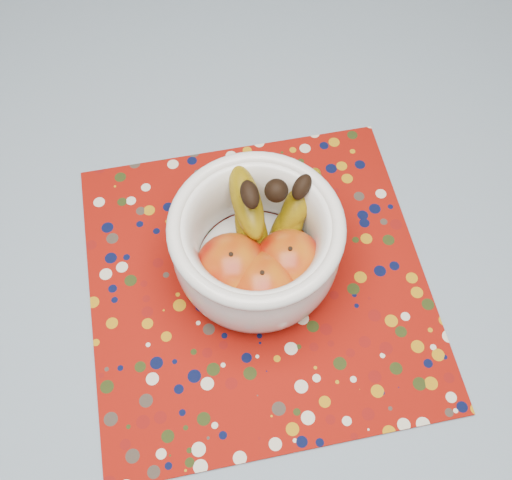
# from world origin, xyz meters

# --- Properties ---
(table) EXTENTS (1.20, 1.20, 0.75)m
(table) POSITION_xyz_m (0.00, 0.00, 0.67)
(table) COLOR brown
(table) RESTS_ON ground
(tablecloth) EXTENTS (1.32, 1.32, 0.01)m
(tablecloth) POSITION_xyz_m (0.00, 0.00, 0.76)
(tablecloth) COLOR slate
(tablecloth) RESTS_ON table
(placemat) EXTENTS (0.47, 0.47, 0.00)m
(placemat) POSITION_xyz_m (0.04, 0.03, 0.76)
(placemat) COLOR maroon
(placemat) RESTS_ON tablecloth
(fruit_bowl) EXTENTS (0.22, 0.21, 0.15)m
(fruit_bowl) POSITION_xyz_m (0.05, 0.04, 0.83)
(fruit_bowl) COLOR white
(fruit_bowl) RESTS_ON placemat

